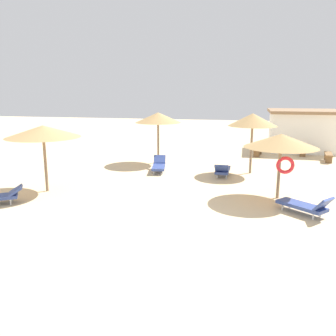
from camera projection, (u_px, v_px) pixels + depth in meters
name	position (u px, v px, depth m)	size (l,w,h in m)	color
ground_plane	(149.00, 224.00, 11.48)	(80.00, 80.00, 0.00)	beige
parasol_0	(43.00, 132.00, 14.67)	(3.05, 3.05, 2.79)	#75604C
parasol_1	(158.00, 118.00, 20.48)	(2.63, 2.63, 2.93)	#75604C
parasol_2	(253.00, 120.00, 17.88)	(2.45, 2.45, 3.06)	#75604C
parasol_3	(281.00, 141.00, 13.76)	(2.83, 2.83, 2.56)	#75604C
lounger_1	(159.00, 165.00, 18.80)	(0.96, 1.97, 0.72)	#33478C
lounger_2	(223.00, 170.00, 17.75)	(0.71, 1.90, 0.74)	#33478C
lounger_3	(305.00, 205.00, 12.31)	(1.82, 1.71, 0.79)	#33478C
bench_0	(328.00, 156.00, 21.34)	(0.60, 1.54, 0.49)	brown
bench_1	(258.00, 150.00, 23.22)	(0.66, 1.55, 0.49)	brown
bench_2	(303.00, 150.00, 23.35)	(0.58, 1.54, 0.49)	brown
parked_car	(318.00, 135.00, 27.23)	(4.23, 2.52, 1.72)	#B21E23
beach_cabana	(303.00, 130.00, 24.91)	(4.70, 4.05, 2.83)	white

